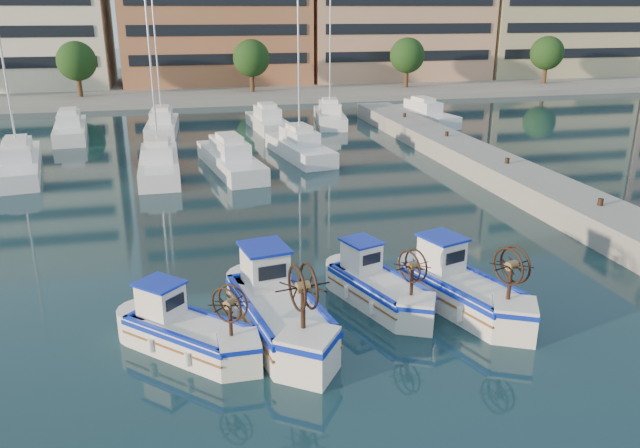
{
  "coord_description": "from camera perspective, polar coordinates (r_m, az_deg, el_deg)",
  "views": [
    {
      "loc": [
        -4.72,
        -16.31,
        9.25
      ],
      "look_at": [
        0.41,
        5.52,
        1.5
      ],
      "focal_mm": 35.0,
      "sensor_mm": 36.0,
      "label": 1
    }
  ],
  "objects": [
    {
      "name": "fishing_boat_a",
      "position": [
        18.25,
        -12.16,
        -9.44
      ],
      "size": [
        3.75,
        3.76,
        2.44
      ],
      "rotation": [
        0.0,
        0.0,
        0.78
      ],
      "color": "white",
      "rests_on": "ground"
    },
    {
      "name": "ground",
      "position": [
        19.34,
        2.6,
        -9.53
      ],
      "size": [
        300.0,
        300.0,
        0.0
      ],
      "primitive_type": "plane",
      "color": "#193742",
      "rests_on": "ground"
    },
    {
      "name": "fishing_boat_c",
      "position": [
        20.64,
        5.26,
        -5.56
      ],
      "size": [
        2.75,
        4.08,
        2.47
      ],
      "rotation": [
        0.0,
        0.0,
        0.33
      ],
      "color": "white",
      "rests_on": "ground"
    },
    {
      "name": "fishing_boat_b",
      "position": [
        18.71,
        -3.89,
        -7.69
      ],
      "size": [
        2.75,
        5.04,
        3.06
      ],
      "rotation": [
        0.0,
        0.0,
        0.17
      ],
      "color": "white",
      "rests_on": "ground"
    },
    {
      "name": "yacht_marina",
      "position": [
        44.74,
        -11.59,
        7.44
      ],
      "size": [
        38.65,
        22.69,
        11.5
      ],
      "color": "white",
      "rests_on": "ground"
    },
    {
      "name": "quay",
      "position": [
        31.31,
        21.94,
        1.61
      ],
      "size": [
        3.0,
        60.0,
        1.2
      ],
      "primitive_type": "cube",
      "color": "gray",
      "rests_on": "ground"
    },
    {
      "name": "fishing_boat_d",
      "position": [
        20.71,
        12.84,
        -5.64
      ],
      "size": [
        3.05,
        4.59,
        2.77
      ],
      "rotation": [
        0.0,
        0.0,
        0.32
      ],
      "color": "white",
      "rests_on": "ground"
    }
  ]
}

